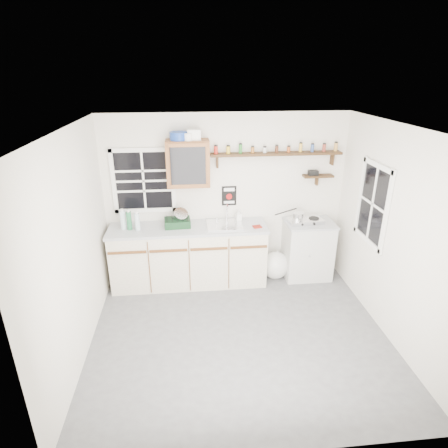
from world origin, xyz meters
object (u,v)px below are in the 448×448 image
Objects in this scene: upper_cabinet at (188,163)px; hotplate at (306,221)px; right_cabinet at (307,249)px; spice_shelf at (276,153)px; main_cabinet at (189,255)px; dish_rack at (178,220)px.

upper_cabinet is 1.24× the size of hotplate.
spice_shelf reaches higher than right_cabinet.
right_cabinet is at bearing 0.79° from main_cabinet.
spice_shelf is 4.95× the size of dish_rack.
upper_cabinet is 1.28m from spice_shelf.
main_cabinet is 1.98m from spice_shelf.
upper_cabinet is at bearing 26.05° from dish_rack.
spice_shelf reaches higher than hotplate.
upper_cabinet reaches higher than dish_rack.
hotplate is at bearing -165.01° from right_cabinet.
right_cabinet is (1.83, 0.03, -0.01)m from main_cabinet.
spice_shelf is at bearing 160.40° from right_cabinet.
dish_rack is (-1.97, 0.02, 0.55)m from right_cabinet.
main_cabinet is 0.57m from dish_rack.
dish_rack is (-0.17, -0.10, -0.82)m from upper_cabinet.
right_cabinet is at bearing -19.60° from spice_shelf.
right_cabinet is at bearing -3.76° from upper_cabinet.
hotplate reaches higher than right_cabinet.
right_cabinet is 0.49m from hotplate.
upper_cabinet is at bearing 176.24° from right_cabinet.
hotplate is at bearing -4.59° from upper_cabinet.
upper_cabinet is at bearing 171.13° from hotplate.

